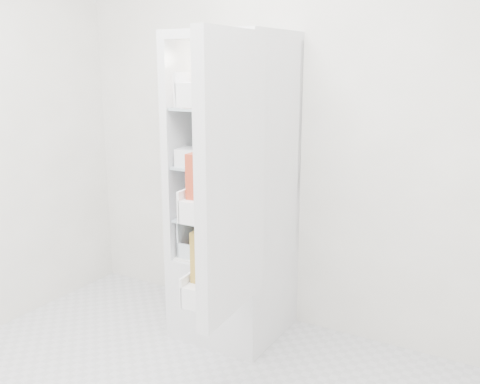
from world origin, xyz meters
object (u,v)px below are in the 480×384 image
Objects in this scene: fridge_door at (227,182)px; red_cabbage at (240,199)px; mushroom_bowl at (216,205)px; refrigerator at (237,225)px.

red_cabbage is at bearing 20.61° from fridge_door.
mushroom_bowl is at bearing 32.28° from fridge_door.
refrigerator reaches higher than red_cabbage.
mushroom_bowl is 0.81m from fridge_door.
refrigerator is 1.38× the size of fridge_door.
fridge_door is (0.45, -0.60, 0.31)m from mushroom_bowl.
fridge_door is at bearing -65.01° from red_cabbage.
refrigerator is 9.49× the size of red_cabbage.
mushroom_bowl is (-0.16, -0.01, -0.06)m from red_cabbage.
refrigerator reaches higher than fridge_door.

